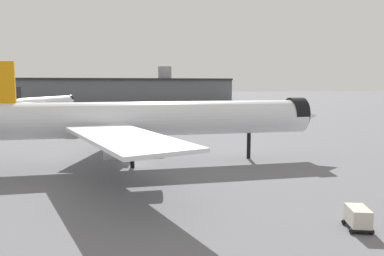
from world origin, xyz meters
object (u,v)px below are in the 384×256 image
service_truck_front (80,128)px  baggage_cart_trailing (358,218)px  airliner_near_gate (145,120)px  airliner_far_taxiway (44,102)px  traffic_cone_near_nose (185,132)px

service_truck_front → baggage_cart_trailing: 66.15m
baggage_cart_trailing → airliner_near_gate: bearing=45.1°
airliner_far_taxiway → airliner_near_gate: bearing=-136.1°
airliner_near_gate → service_truck_front: (-13.24, 31.72, -4.87)m
airliner_near_gate → traffic_cone_near_nose: airliner_near_gate is taller
airliner_near_gate → traffic_cone_near_nose: size_ratio=90.54×
airliner_near_gate → service_truck_front: bearing=110.6°
baggage_cart_trailing → traffic_cone_near_nose: size_ratio=4.43×
traffic_cone_near_nose → baggage_cart_trailing: bearing=-85.2°
service_truck_front → baggage_cart_trailing: bearing=48.4°
airliner_near_gate → airliner_far_taxiway: (-35.00, 96.75, -1.82)m
airliner_near_gate → airliner_far_taxiway: 102.90m
airliner_far_taxiway → traffic_cone_near_nose: size_ratio=62.38×
airliner_near_gate → service_truck_front: 34.71m
traffic_cone_near_nose → service_truck_front: bearing=179.6°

